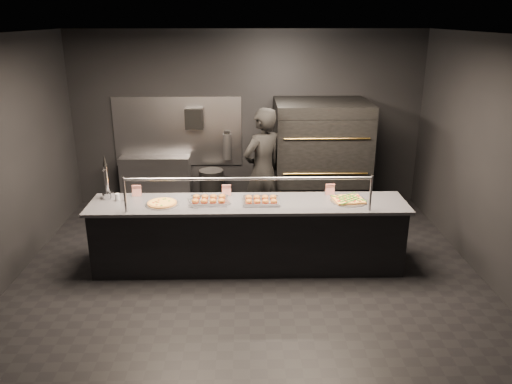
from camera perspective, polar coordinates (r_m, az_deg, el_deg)
room at (r=6.30m, az=-1.13°, el=3.86°), size 6.04×6.00×3.00m
service_counter at (r=6.60m, az=-0.87°, el=-4.90°), size 4.10×0.78×1.37m
pizza_oven at (r=8.31m, az=7.34°, el=3.80°), size 1.50×1.23×1.91m
prep_shelf at (r=8.91m, az=-11.32°, el=1.19°), size 1.20×0.35×0.90m
towel_dispenser at (r=8.61m, az=-7.08°, el=8.35°), size 0.30×0.20×0.35m
fire_extinguisher at (r=8.69m, az=-3.32°, el=5.25°), size 0.14×0.14×0.51m
beer_tap at (r=6.80m, az=-16.65°, el=0.64°), size 0.15×0.22×0.59m
round_pizza at (r=6.47m, az=-10.68°, el=-1.27°), size 0.43×0.43×0.03m
slider_tray_a at (r=6.46m, az=-5.41°, el=-0.90°), size 0.57×0.48×0.08m
slider_tray_b at (r=6.42m, az=0.59°, el=-0.96°), size 0.48×0.35×0.07m
square_pizza at (r=6.58m, az=10.50°, el=-0.88°), size 0.47×0.47×0.05m
condiment_jar at (r=6.71m, az=-15.31°, el=-0.60°), size 0.15×0.06×0.10m
tent_cards at (r=6.67m, az=-2.84°, el=0.24°), size 2.71×0.04×0.15m
trash_bin at (r=8.67m, az=-5.07°, el=0.29°), size 0.42×0.42×0.70m
worker at (r=7.60m, az=0.76°, el=2.45°), size 0.84×0.80×1.93m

